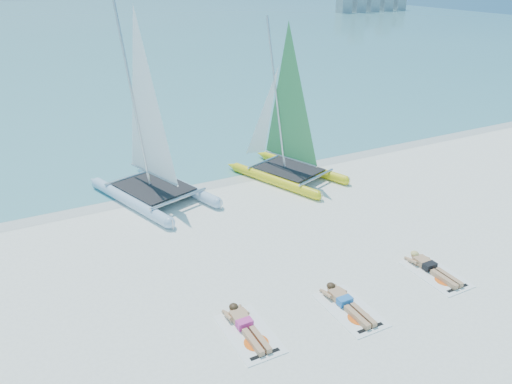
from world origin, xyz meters
TOP-DOWN VIEW (x-y plane):
  - ground at (0.00, 0.00)m, footprint 140.00×140.00m
  - sea at (0.00, 63.00)m, footprint 140.00×115.00m
  - wet_sand_strip at (0.00, 5.50)m, footprint 140.00×1.40m
  - distant_skyline at (53.71, 62.00)m, footprint 14.00×2.00m
  - catamaran_blue at (-2.63, 5.19)m, footprint 3.81×5.51m
  - catamaran_yellow at (2.43, 4.85)m, footprint 3.58×4.97m
  - towel_a at (-2.88, -2.93)m, footprint 1.00×1.85m
  - sunbather_a at (-2.88, -2.74)m, footprint 0.37×1.73m
  - towel_b at (-0.33, -3.30)m, footprint 1.00×1.85m
  - sunbather_b at (-0.33, -3.11)m, footprint 0.37×1.73m
  - towel_c at (2.65, -3.12)m, footprint 1.00×1.85m
  - sunbather_c at (2.65, -2.93)m, footprint 0.37×1.73m

SIDE VIEW (x-z plane):
  - ground at x=0.00m, z-range 0.00..0.00m
  - wet_sand_strip at x=0.00m, z-range 0.00..0.01m
  - sea at x=0.00m, z-range 0.00..0.01m
  - towel_a at x=-2.88m, z-range 0.00..0.02m
  - towel_b at x=-0.33m, z-range 0.00..0.02m
  - towel_c at x=2.65m, z-range 0.00..0.02m
  - sunbather_a at x=-2.88m, z-range -0.01..0.25m
  - sunbather_b at x=-0.33m, z-range -0.01..0.25m
  - sunbather_c at x=2.65m, z-range -0.01..0.25m
  - catamaran_yellow at x=2.43m, z-range -1.14..5.01m
  - distant_skyline at x=53.71m, z-range -0.56..4.44m
  - catamaran_blue at x=-2.63m, z-range -1.38..5.47m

